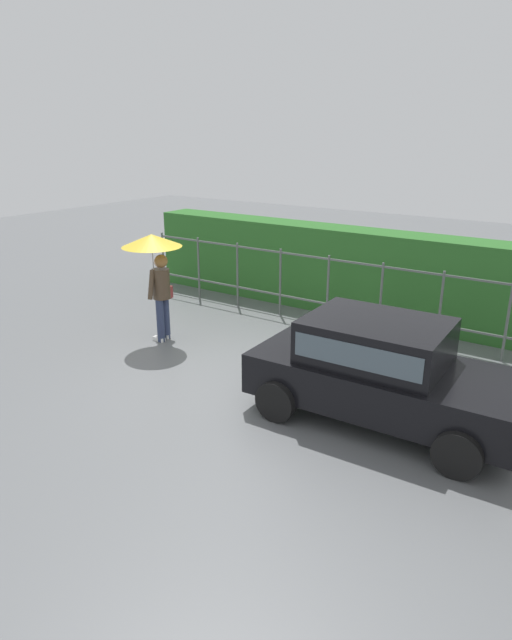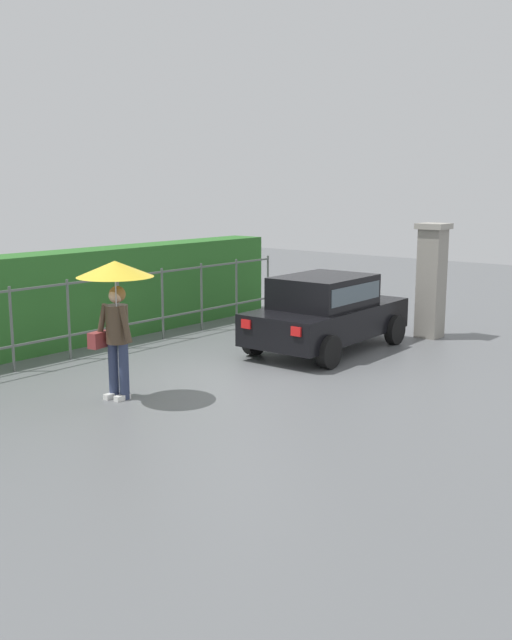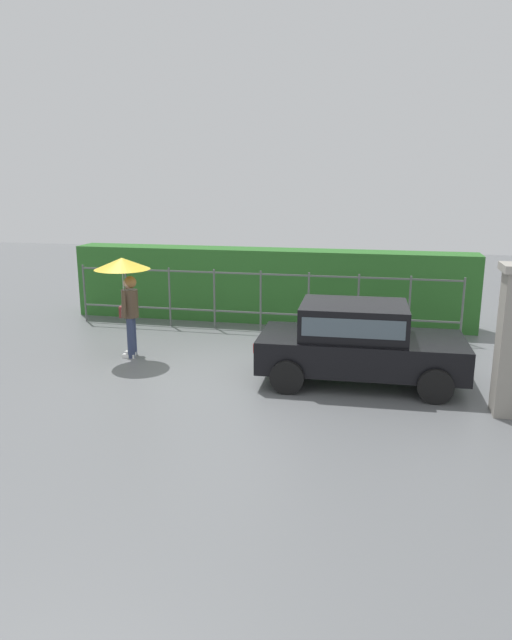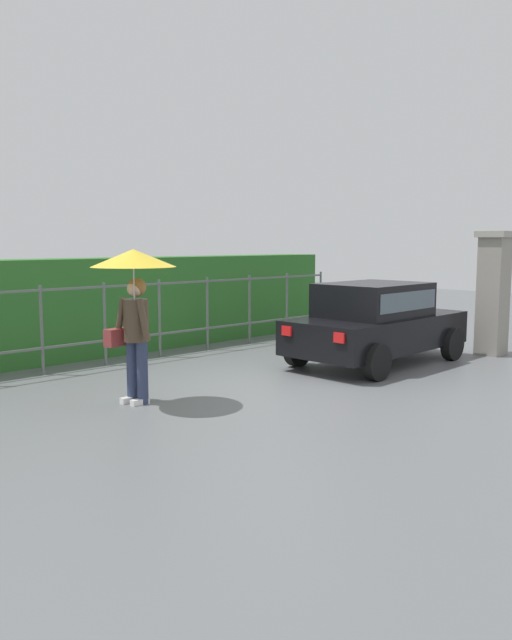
% 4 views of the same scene
% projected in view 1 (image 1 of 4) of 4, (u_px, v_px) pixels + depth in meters
% --- Properties ---
extents(ground_plane, '(40.00, 40.00, 0.00)m').
position_uv_depth(ground_plane, '(233.00, 378.00, 9.17)').
color(ground_plane, slate).
extents(car, '(3.78, 1.95, 1.48)m').
position_uv_depth(car, '(380.00, 367.00, 7.63)').
color(car, black).
rests_on(car, ground).
extents(pedestrian, '(1.13, 1.13, 2.12)m').
position_uv_depth(pedestrian, '(155.00, 258.00, 10.31)').
color(pedestrian, '#2D3856').
rests_on(pedestrian, ground).
extents(fence_section, '(9.49, 0.05, 1.50)m').
position_uv_depth(fence_section, '(328.00, 287.00, 11.48)').
color(fence_section, '#59605B').
rests_on(fence_section, ground).
extents(hedge_row, '(10.44, 0.90, 1.90)m').
position_uv_depth(hedge_row, '(350.00, 271.00, 12.27)').
color(hedge_row, '#2D6B28').
rests_on(hedge_row, ground).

